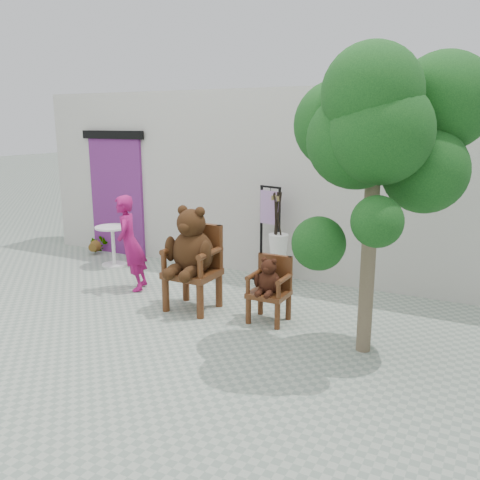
{
  "coord_description": "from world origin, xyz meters",
  "views": [
    {
      "loc": [
        3.47,
        -4.79,
        2.48
      ],
      "look_at": [
        0.44,
        1.03,
        0.95
      ],
      "focal_mm": 38.0,
      "sensor_mm": 36.0,
      "label": 1
    }
  ],
  "objects": [
    {
      "name": "tree",
      "position": [
        2.35,
        0.48,
        2.37
      ],
      "size": [
        1.97,
        1.84,
        3.22
      ],
      "rotation": [
        0.0,
        0.0,
        0.42
      ],
      "color": "brown",
      "rests_on": "ground"
    },
    {
      "name": "display_stand",
      "position": [
        0.28,
        2.35,
        0.58
      ],
      "size": [
        0.53,
        0.45,
        1.51
      ],
      "rotation": [
        0.0,
        0.0,
        -0.26
      ],
      "color": "black",
      "rests_on": "ground"
    },
    {
      "name": "ground_plane",
      "position": [
        0.0,
        0.0,
        0.0
      ],
      "size": [
        60.0,
        60.0,
        0.0
      ],
      "primitive_type": "plane",
      "color": "gray",
      "rests_on": "ground"
    },
    {
      "name": "stool_bucket",
      "position": [
        0.51,
        2.15,
        0.64
      ],
      "size": [
        0.32,
        0.32,
        1.45
      ],
      "rotation": [
        0.0,
        0.0,
        -0.41
      ],
      "color": "white",
      "rests_on": "ground"
    },
    {
      "name": "chair_small",
      "position": [
        0.99,
        0.78,
        0.5
      ],
      "size": [
        0.48,
        0.45,
        0.84
      ],
      "color": "#41200E",
      "rests_on": "ground"
    },
    {
      "name": "chair_big",
      "position": [
        -0.11,
        0.71,
        0.8
      ],
      "size": [
        0.68,
        0.74,
        1.41
      ],
      "color": "#41200E",
      "rests_on": "ground"
    },
    {
      "name": "cafe_table",
      "position": [
        -2.51,
        1.85,
        0.44
      ],
      "size": [
        0.6,
        0.6,
        0.7
      ],
      "rotation": [
        0.0,
        0.0,
        0.33
      ],
      "color": "white",
      "rests_on": "ground"
    },
    {
      "name": "back_wall",
      "position": [
        0.0,
        3.1,
        1.5
      ],
      "size": [
        9.0,
        1.0,
        3.0
      ],
      "primitive_type": "cube",
      "color": "beige",
      "rests_on": "ground"
    },
    {
      "name": "doorway",
      "position": [
        -3.0,
        2.58,
        1.16
      ],
      "size": [
        1.4,
        0.11,
        2.33
      ],
      "color": "#68246C",
      "rests_on": "ground"
    },
    {
      "name": "person",
      "position": [
        -1.37,
        0.96,
        0.71
      ],
      "size": [
        0.54,
        0.62,
        1.43
      ],
      "primitive_type": "imported",
      "rotation": [
        0.0,
        0.0,
        -1.1
      ],
      "color": "#99125C",
      "rests_on": "ground"
    },
    {
      "name": "potted_plant",
      "position": [
        -3.37,
        2.35,
        0.19
      ],
      "size": [
        0.43,
        0.4,
        0.39
      ],
      "primitive_type": "imported",
      "rotation": [
        0.0,
        0.0,
        0.36
      ],
      "color": "#0E3412",
      "rests_on": "ground"
    }
  ]
}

